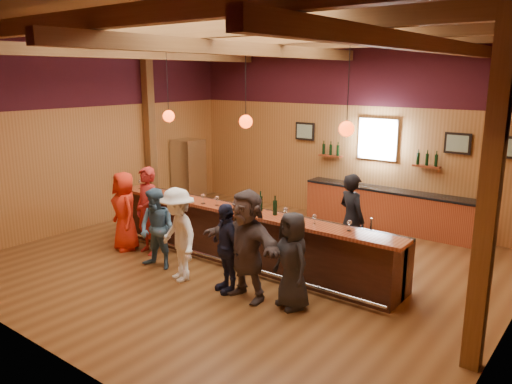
# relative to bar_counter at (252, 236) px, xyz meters

# --- Properties ---
(room) EXTENTS (9.04, 9.00, 4.52)m
(room) POSITION_rel_bar_counter_xyz_m (-0.02, -0.09, 2.69)
(room) COLOR brown
(room) RESTS_ON ground
(bar_counter) EXTENTS (6.30, 1.07, 1.11)m
(bar_counter) POSITION_rel_bar_counter_xyz_m (0.00, 0.00, 0.00)
(bar_counter) COLOR black
(bar_counter) RESTS_ON ground
(back_bar_cabinet) EXTENTS (4.00, 0.52, 0.95)m
(back_bar_cabinet) POSITION_rel_bar_counter_xyz_m (1.18, 3.57, -0.05)
(back_bar_cabinet) COLOR maroon
(back_bar_cabinet) RESTS_ON ground
(window) EXTENTS (0.95, 0.09, 0.95)m
(window) POSITION_rel_bar_counter_xyz_m (0.78, 3.80, 1.53)
(window) COLOR silver
(window) RESTS_ON room
(framed_pictures) EXTENTS (5.35, 0.05, 0.45)m
(framed_pictures) POSITION_rel_bar_counter_xyz_m (1.65, 3.79, 1.58)
(framed_pictures) COLOR black
(framed_pictures) RESTS_ON room
(wine_shelves) EXTENTS (3.00, 0.18, 0.30)m
(wine_shelves) POSITION_rel_bar_counter_xyz_m (0.78, 3.73, 1.10)
(wine_shelves) COLOR maroon
(wine_shelves) RESTS_ON room
(pendant_lights) EXTENTS (4.24, 0.24, 1.37)m
(pendant_lights) POSITION_rel_bar_counter_xyz_m (-0.02, -0.15, 2.19)
(pendant_lights) COLOR black
(pendant_lights) RESTS_ON room
(stainless_fridge) EXTENTS (0.70, 0.70, 1.80)m
(stainless_fridge) POSITION_rel_bar_counter_xyz_m (-4.12, 2.45, 0.38)
(stainless_fridge) COLOR silver
(stainless_fridge) RESTS_ON ground
(customer_orange) EXTENTS (0.92, 0.74, 1.62)m
(customer_orange) POSITION_rel_bar_counter_xyz_m (-2.51, -1.00, 0.29)
(customer_orange) COLOR red
(customer_orange) RESTS_ON ground
(customer_redvest) EXTENTS (0.70, 0.51, 1.76)m
(customer_redvest) POSITION_rel_bar_counter_xyz_m (-1.95, -0.88, 0.36)
(customer_redvest) COLOR maroon
(customer_redvest) RESTS_ON ground
(customer_denim) EXTENTS (0.80, 0.66, 1.51)m
(customer_denim) POSITION_rel_bar_counter_xyz_m (-1.19, -1.31, 0.23)
(customer_denim) COLOR #436987
(customer_denim) RESTS_ON ground
(customer_white) EXTENTS (1.22, 0.95, 1.65)m
(customer_white) POSITION_rel_bar_counter_xyz_m (-0.48, -1.46, 0.30)
(customer_white) COLOR white
(customer_white) RESTS_ON ground
(customer_navy) EXTENTS (0.96, 0.68, 1.51)m
(customer_navy) POSITION_rel_bar_counter_xyz_m (0.48, -1.30, 0.23)
(customer_navy) COLOR #1C1E38
(customer_navy) RESTS_ON ground
(customer_brown) EXTENTS (1.73, 0.75, 1.80)m
(customer_brown) POSITION_rel_bar_counter_xyz_m (0.91, -1.31, 0.38)
(customer_brown) COLOR #4C3F3D
(customer_brown) RESTS_ON ground
(customer_dark) EXTENTS (0.88, 0.75, 1.52)m
(customer_dark) POSITION_rel_bar_counter_xyz_m (1.67, -1.14, 0.24)
(customer_dark) COLOR black
(customer_dark) RESTS_ON ground
(bartender) EXTENTS (0.75, 0.64, 1.75)m
(bartender) POSITION_rel_bar_counter_xyz_m (1.54, 1.08, 0.35)
(bartender) COLOR black
(bartender) RESTS_ON ground
(ice_bucket) EXTENTS (0.24, 0.24, 0.26)m
(ice_bucket) POSITION_rel_bar_counter_xyz_m (0.02, -0.30, 0.72)
(ice_bucket) COLOR brown
(ice_bucket) RESTS_ON bar_counter
(bottle_a) EXTENTS (0.08, 0.08, 0.37)m
(bottle_a) POSITION_rel_bar_counter_xyz_m (0.34, -0.18, 0.73)
(bottle_a) COLOR black
(bottle_a) RESTS_ON bar_counter
(bottle_b) EXTENTS (0.08, 0.08, 0.35)m
(bottle_b) POSITION_rel_bar_counter_xyz_m (0.70, -0.24, 0.73)
(bottle_b) COLOR black
(bottle_b) RESTS_ON bar_counter
(glass_a) EXTENTS (0.09, 0.09, 0.20)m
(glass_a) POSITION_rel_bar_counter_xyz_m (-2.83, -0.30, 0.73)
(glass_a) COLOR silver
(glass_a) RESTS_ON bar_counter
(glass_b) EXTENTS (0.07, 0.07, 0.16)m
(glass_b) POSITION_rel_bar_counter_xyz_m (-1.83, -0.33, 0.70)
(glass_b) COLOR silver
(glass_b) RESTS_ON bar_counter
(glass_c) EXTENTS (0.07, 0.07, 0.17)m
(glass_c) POSITION_rel_bar_counter_xyz_m (-1.47, -0.30, 0.71)
(glass_c) COLOR silver
(glass_c) RESTS_ON bar_counter
(glass_d) EXTENTS (0.09, 0.09, 0.20)m
(glass_d) POSITION_rel_bar_counter_xyz_m (-0.84, -0.43, 0.73)
(glass_d) COLOR silver
(glass_d) RESTS_ON bar_counter
(glass_e) EXTENTS (0.08, 0.08, 0.19)m
(glass_e) POSITION_rel_bar_counter_xyz_m (-0.55, -0.37, 0.72)
(glass_e) COLOR silver
(glass_e) RESTS_ON bar_counter
(glass_f) EXTENTS (0.08, 0.08, 0.19)m
(glass_f) POSITION_rel_bar_counter_xyz_m (0.96, -0.29, 0.72)
(glass_f) COLOR silver
(glass_f) RESTS_ON bar_counter
(glass_g) EXTENTS (0.07, 0.07, 0.16)m
(glass_g) POSITION_rel_bar_counter_xyz_m (1.54, -0.29, 0.71)
(glass_g) COLOR silver
(glass_g) RESTS_ON bar_counter
(glass_h) EXTENTS (0.08, 0.08, 0.18)m
(glass_h) POSITION_rel_bar_counter_xyz_m (2.16, -0.28, 0.72)
(glass_h) COLOR silver
(glass_h) RESTS_ON bar_counter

